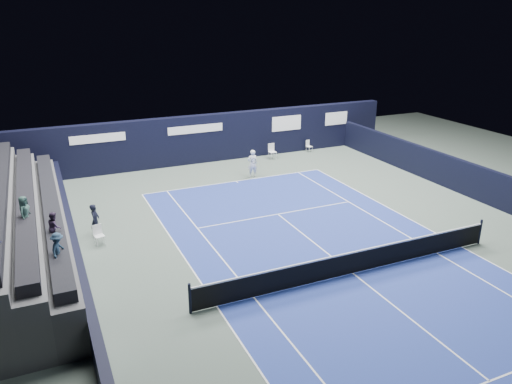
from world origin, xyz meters
The scene contains 12 objects.
ground centered at (0.00, 2.00, 0.00)m, with size 48.00×48.00×0.00m, color #4C5A4F.
court_surface centered at (0.00, 0.00, 0.00)m, with size 10.97×23.77×0.01m, color navy.
enclosure_wall_right centered at (10.50, 6.00, 0.90)m, with size 0.30×22.00×1.80m, color black.
folding_chair_back_a centered at (3.98, 15.36, 0.68)m, with size 0.46×0.49×1.02m.
folding_chair_back_b centered at (7.10, 15.83, 0.47)m, with size 0.46×0.45×0.82m.
line_judge_chair centered at (-8.43, 6.55, 0.50)m, with size 0.46×0.45×0.88m.
line_judge centered at (-8.42, 7.43, 0.75)m, with size 0.55×0.36×1.50m, color black.
court_markings centered at (0.00, 0.00, 0.01)m, with size 11.03×23.83×0.00m.
tennis_net centered at (0.00, 0.00, 0.51)m, with size 12.90×0.10×1.10m.
back_sponsor_wall centered at (0.01, 16.50, 1.55)m, with size 26.00×0.63×3.10m.
side_barrier_left centered at (-9.50, 5.97, 0.60)m, with size 0.33×22.00×1.20m.
tennis_player centered at (1.21, 12.26, 0.84)m, with size 0.64×0.84×1.67m.
Camera 1 is at (-10.17, -13.73, 9.40)m, focal length 35.00 mm.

